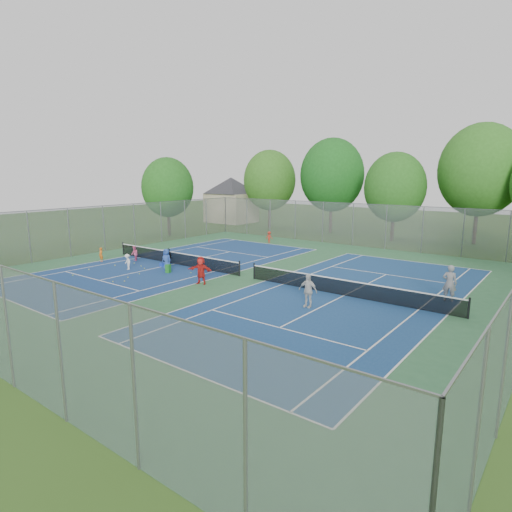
{
  "coord_description": "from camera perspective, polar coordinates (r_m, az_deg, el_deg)",
  "views": [
    {
      "loc": [
        17.14,
        -21.35,
        6.77
      ],
      "look_at": [
        0.0,
        1.0,
        1.3
      ],
      "focal_mm": 30.0,
      "sensor_mm": 36.0,
      "label": 1
    }
  ],
  "objects": [
    {
      "name": "fence_west",
      "position": [
        39.71,
        -19.61,
        3.46
      ],
      "size": [
        0.1,
        32.0,
        4.0
      ],
      "primitive_type": "cube",
      "rotation": [
        0.0,
        0.0,
        1.57
      ],
      "color": "gray",
      "rests_on": "ground"
    },
    {
      "name": "student_d",
      "position": [
        32.39,
        -11.57,
        -0.12
      ],
      "size": [
        0.81,
        0.46,
        1.3
      ],
      "primitive_type": "imported",
      "rotation": [
        0.0,
        0.0,
        -0.2
      ],
      "color": "black",
      "rests_on": "ground"
    },
    {
      "name": "teen_court_b",
      "position": [
        22.02,
        6.93,
        -4.62
      ],
      "size": [
        1.05,
        0.49,
        1.75
      ],
      "primitive_type": "imported",
      "rotation": [
        0.0,
        0.0,
        0.06
      ],
      "color": "beige",
      "rests_on": "ground"
    },
    {
      "name": "fence_north",
      "position": [
        41.37,
        12.78,
        4.1
      ],
      "size": [
        32.0,
        0.1,
        4.0
      ],
      "primitive_type": "cube",
      "color": "gray",
      "rests_on": "ground"
    },
    {
      "name": "court_right",
      "position": [
        24.58,
        11.66,
        -5.19
      ],
      "size": [
        10.97,
        23.77,
        0.01
      ],
      "primitive_type": "cube",
      "color": "navy",
      "rests_on": "court_pad"
    },
    {
      "name": "tennis_ball_7",
      "position": [
        33.4,
        -18.3,
        -1.21
      ],
      "size": [
        0.07,
        0.07,
        0.07
      ],
      "primitive_type": "sphere",
      "color": "yellow",
      "rests_on": "ground"
    },
    {
      "name": "instructor",
      "position": [
        25.08,
        24.4,
        -3.32
      ],
      "size": [
        0.78,
        0.55,
        2.0
      ],
      "primitive_type": "imported",
      "rotation": [
        0.0,
        0.0,
        3.25
      ],
      "color": "gray",
      "rests_on": "ground"
    },
    {
      "name": "tennis_ball_1",
      "position": [
        29.29,
        -16.7,
        -2.78
      ],
      "size": [
        0.07,
        0.07,
        0.07
      ],
      "primitive_type": "sphere",
      "color": "gold",
      "rests_on": "ground"
    },
    {
      "name": "tennis_ball_8",
      "position": [
        29.68,
        -8.67,
        -2.26
      ],
      "size": [
        0.07,
        0.07,
        0.07
      ],
      "primitive_type": "sphere",
      "color": "#ABC22D",
      "rests_on": "ground"
    },
    {
      "name": "net_right",
      "position": [
        24.47,
        11.7,
        -4.2
      ],
      "size": [
        12.87,
        0.1,
        0.91
      ],
      "primitive_type": "cube",
      "color": "black",
      "rests_on": "ground"
    },
    {
      "name": "tennis_ball_6",
      "position": [
        32.6,
        -15.07,
        -1.32
      ],
      "size": [
        0.07,
        0.07,
        0.07
      ],
      "primitive_type": "sphere",
      "color": "yellow",
      "rests_on": "ground"
    },
    {
      "name": "tennis_ball_5",
      "position": [
        31.99,
        -11.82,
        -1.4
      ],
      "size": [
        0.07,
        0.07,
        0.07
      ],
      "primitive_type": "sphere",
      "color": "#D0E535",
      "rests_on": "ground"
    },
    {
      "name": "tree_side_w",
      "position": [
        47.87,
        -11.71,
        8.94
      ],
      "size": [
        5.6,
        5.6,
        8.47
      ],
      "color": "#443326",
      "rests_on": "ground"
    },
    {
      "name": "tree_nc",
      "position": [
        45.0,
        18.02,
        8.71
      ],
      "size": [
        6.0,
        6.0,
        8.85
      ],
      "color": "#443326",
      "rests_on": "ground"
    },
    {
      "name": "tennis_ball_3",
      "position": [
        30.09,
        -15.28,
        -2.34
      ],
      "size": [
        0.07,
        0.07,
        0.07
      ],
      "primitive_type": "sphere",
      "color": "#BFD331",
      "rests_on": "ground"
    },
    {
      "name": "ball_hopper",
      "position": [
        30.08,
        -11.64,
        -1.67
      ],
      "size": [
        0.37,
        0.37,
        0.59
      ],
      "primitive_type": "cube",
      "rotation": [
        0.0,
        0.0,
        0.26
      ],
      "color": "#248528",
      "rests_on": "ground"
    },
    {
      "name": "student_f",
      "position": [
        26.61,
        -7.36,
        -1.91
      ],
      "size": [
        1.69,
        0.96,
        1.74
      ],
      "primitive_type": "imported",
      "rotation": [
        0.0,
        0.0,
        0.29
      ],
      "color": "red",
      "rests_on": "ground"
    },
    {
      "name": "court_pad",
      "position": [
        28.2,
        -1.24,
        -2.89
      ],
      "size": [
        32.0,
        32.0,
        0.01
      ],
      "primitive_type": "cube",
      "color": "#30653D",
      "rests_on": "ground"
    },
    {
      "name": "house",
      "position": [
        59.96,
        -3.35,
        8.53
      ],
      "size": [
        11.03,
        11.03,
        7.3
      ],
      "color": "#B7A88C",
      "rests_on": "ground"
    },
    {
      "name": "student_c",
      "position": [
        31.73,
        -16.75,
        -0.75
      ],
      "size": [
        0.82,
        0.59,
        1.14
      ],
      "primitive_type": "imported",
      "rotation": [
        0.0,
        0.0,
        -0.25
      ],
      "color": "white",
      "rests_on": "ground"
    },
    {
      "name": "tennis_ball_0",
      "position": [
        28.48,
        -18.54,
        -3.28
      ],
      "size": [
        0.07,
        0.07,
        0.07
      ],
      "primitive_type": "sphere",
      "color": "gold",
      "rests_on": "ground"
    },
    {
      "name": "tennis_ball_10",
      "position": [
        28.35,
        -17.13,
        -3.26
      ],
      "size": [
        0.07,
        0.07,
        0.07
      ],
      "primitive_type": "sphere",
      "color": "yellow",
      "rests_on": "ground"
    },
    {
      "name": "child_far_baseline",
      "position": [
        42.2,
        1.78,
        2.53
      ],
      "size": [
        0.79,
        0.54,
        1.13
      ],
      "primitive_type": "imported",
      "rotation": [
        0.0,
        0.0,
        3.32
      ],
      "color": "#B52A19",
      "rests_on": "ground"
    },
    {
      "name": "tree_nr",
      "position": [
        46.08,
        27.77,
        10.1
      ],
      "size": [
        7.6,
        7.6,
        11.42
      ],
      "color": "#443326",
      "rests_on": "ground"
    },
    {
      "name": "tennis_ball_9",
      "position": [
        33.76,
        -15.94,
        -0.95
      ],
      "size": [
        0.07,
        0.07,
        0.07
      ],
      "primitive_type": "sphere",
      "color": "#C5DF33",
      "rests_on": "ground"
    },
    {
      "name": "ball_crate",
      "position": [
        32.17,
        -12.32,
        -1.15
      ],
      "size": [
        0.37,
        0.37,
        0.29
      ],
      "primitive_type": "cube",
      "rotation": [
        0.0,
        0.0,
        -0.09
      ],
      "color": "#1838B5",
      "rests_on": "ground"
    },
    {
      "name": "tennis_ball_11",
      "position": [
        32.62,
        -21.39,
        -1.7
      ],
      "size": [
        0.07,
        0.07,
        0.07
      ],
      "primitive_type": "sphere",
      "color": "#F3F438",
      "rests_on": "ground"
    },
    {
      "name": "net_left",
      "position": [
        32.84,
        -10.82,
        -0.29
      ],
      "size": [
        12.87,
        0.1,
        0.91
      ],
      "primitive_type": "cube",
      "color": "black",
      "rests_on": "ground"
    },
    {
      "name": "tennis_ball_4",
      "position": [
        31.18,
        -23.24,
        -2.4
      ],
      "size": [
        0.07,
        0.07,
        0.07
      ],
      "primitive_type": "sphere",
      "color": "#B6D832",
      "rests_on": "ground"
    },
    {
      "name": "student_b",
      "position": [
        34.67,
        -15.89,
        0.31
      ],
      "size": [
        0.71,
        0.64,
        1.19
      ],
      "primitive_type": "imported",
      "rotation": [
        0.0,
        0.0,
        -0.41
      ],
      "color": "#E7598A",
      "rests_on": "ground"
    },
    {
      "name": "student_e",
      "position": [
        30.68,
        -11.84,
        -0.49
      ],
      "size": [
        0.82,
        0.58,
        1.58
      ],
      "primitive_type": "imported",
      "rotation": [
        0.0,
        0.0,
        0.1
      ],
      "color": "#2A4B9A",
      "rests_on": "ground"
    },
    {
      "name": "tree_nl",
      "position": [
        50.02,
        10.1,
        10.57
      ],
      "size": [
        7.2,
        7.2,
        10.69
      ],
      "color": "#443326",
      "rests_on": "ground"
    },
    {
      "name": "ground",
      "position": [
        28.2,
        -1.24,
        -2.9
      ],
      "size": [
        120.0,
        120.0,
        0.0
      ],
      "primitive_type": "plane",
      "color": "#2F531A",
      "rests_on": "ground"
    },
    {
      "name": "student_a",
      "position": [
        35.22,
        -19.97,
        0.16
      ],
      "size": [
        0.42,
        0.28,
        1.11
      ],
      "primitive_type": "imported",
      "rotation": [
        0.0,
        0.0,
        -0.04
      ],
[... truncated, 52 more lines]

